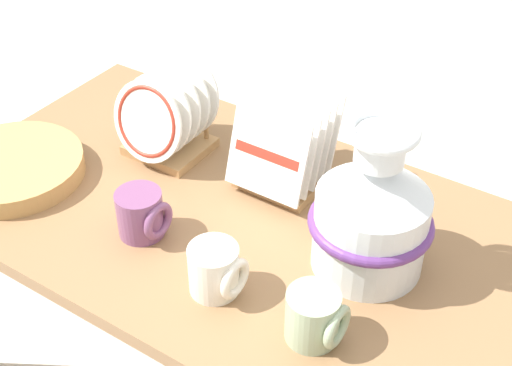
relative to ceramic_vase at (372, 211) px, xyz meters
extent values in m
cube|color=olive|center=(-0.24, -0.02, -0.15)|extent=(1.44, 0.74, 0.03)
cylinder|color=olive|center=(-0.92, 0.30, -0.46)|extent=(0.06, 0.06, 0.58)
cylinder|color=silver|center=(0.00, 0.00, -0.05)|extent=(0.22, 0.22, 0.17)
cone|color=silver|center=(0.00, 0.00, 0.08)|extent=(0.22, 0.22, 0.08)
cylinder|color=silver|center=(0.00, 0.00, 0.15)|extent=(0.09, 0.09, 0.07)
torus|color=silver|center=(0.00, 0.00, 0.18)|extent=(0.13, 0.13, 0.02)
torus|color=#60337A|center=(0.00, 0.00, -0.03)|extent=(0.24, 0.24, 0.02)
cube|color=tan|center=(-0.57, 0.09, -0.12)|extent=(0.18, 0.16, 0.02)
cylinder|color=tan|center=(-0.63, 0.16, -0.08)|extent=(0.01, 0.01, 0.06)
cylinder|color=tan|center=(-0.50, 0.16, -0.08)|extent=(0.01, 0.01, 0.06)
cylinder|color=white|center=(-0.57, 0.02, -0.01)|extent=(0.19, 0.06, 0.19)
torus|color=#B23323|center=(-0.57, 0.02, -0.01)|extent=(0.17, 0.06, 0.16)
cylinder|color=white|center=(-0.57, 0.06, -0.01)|extent=(0.19, 0.06, 0.19)
cylinder|color=white|center=(-0.57, 0.09, -0.01)|extent=(0.19, 0.06, 0.19)
cylinder|color=white|center=(-0.57, 0.13, -0.01)|extent=(0.19, 0.06, 0.19)
cylinder|color=white|center=(-0.57, 0.16, -0.01)|extent=(0.19, 0.06, 0.19)
cube|color=tan|center=(-0.27, 0.14, -0.12)|extent=(0.18, 0.16, 0.02)
cylinder|color=tan|center=(-0.34, 0.20, -0.08)|extent=(0.01, 0.01, 0.06)
cylinder|color=tan|center=(-0.21, 0.20, -0.08)|extent=(0.01, 0.01, 0.06)
cube|color=white|center=(-0.27, 0.07, -0.02)|extent=(0.18, 0.06, 0.18)
cube|color=white|center=(-0.27, 0.10, -0.02)|extent=(0.18, 0.06, 0.18)
cube|color=white|center=(-0.27, 0.14, -0.02)|extent=(0.18, 0.06, 0.18)
cube|color=white|center=(-0.27, 0.17, -0.02)|extent=(0.18, 0.06, 0.18)
cube|color=white|center=(-0.27, 0.21, -0.02)|extent=(0.18, 0.06, 0.18)
cube|color=#B23323|center=(-0.27, 0.07, -0.02)|extent=(0.16, 0.01, 0.02)
cylinder|color=tan|center=(-0.80, -0.18, -0.13)|extent=(0.32, 0.32, 0.01)
cylinder|color=tan|center=(-0.80, -0.18, -0.12)|extent=(0.32, 0.32, 0.01)
cylinder|color=tan|center=(-0.80, -0.18, -0.11)|extent=(0.32, 0.32, 0.01)
cylinder|color=tan|center=(-0.80, -0.18, -0.10)|extent=(0.32, 0.32, 0.01)
cylinder|color=tan|center=(-0.80, -0.18, -0.09)|extent=(0.32, 0.32, 0.01)
cylinder|color=silver|center=(-0.21, -0.22, -0.08)|extent=(0.10, 0.10, 0.10)
torus|color=silver|center=(-0.16, -0.22, -0.08)|extent=(0.02, 0.08, 0.08)
cylinder|color=#7A4770|center=(-0.43, -0.17, -0.08)|extent=(0.10, 0.10, 0.10)
torus|color=#7A4770|center=(-0.38, -0.17, -0.08)|extent=(0.02, 0.08, 0.08)
cylinder|color=#9EB28E|center=(0.00, -0.22, -0.08)|extent=(0.10, 0.10, 0.10)
torus|color=#9EB28E|center=(0.05, -0.22, -0.08)|extent=(0.02, 0.08, 0.08)
camera|label=1|loc=(0.37, -0.97, 0.86)|focal=50.00mm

